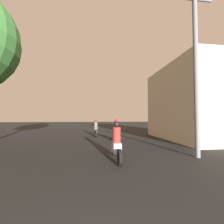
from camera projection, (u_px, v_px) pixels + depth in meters
The scene contains 5 objects.
motorcycle_silver at pixel (116, 144), 5.95m from camera, with size 0.60×2.07×1.54m.
motorcycle_white at pixel (116, 132), 10.70m from camera, with size 0.60×2.00×1.60m.
motorcycle_black at pixel (96, 130), 13.54m from camera, with size 0.60×1.92×1.51m.
building_right_near at pixel (194, 103), 11.80m from camera, with size 4.90×7.24×5.66m.
utility_pole_near at pixel (196, 67), 6.45m from camera, with size 1.60×0.20×7.37m.
Camera 1 is at (0.22, -0.25, 1.68)m, focal length 24.00 mm.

